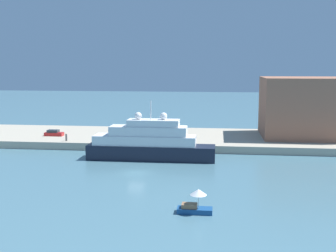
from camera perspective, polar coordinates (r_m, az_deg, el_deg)
The scene contains 8 objects.
ground at distance 67.40m, azimuth -4.28°, elevation -6.29°, with size 400.00×400.00×0.00m, color slate.
quay_dock at distance 93.73m, azimuth -1.08°, elevation -1.66°, with size 110.00×22.91×1.50m, color #ADA38E.
large_yacht at distance 76.05m, azimuth -2.54°, elevation -2.34°, with size 22.85×4.45×10.63m.
small_motorboat at distance 49.50m, azimuth 3.67°, elevation -10.36°, with size 4.05×1.91×2.85m.
harbor_building at distance 95.53m, azimuth 18.14°, elevation 2.41°, with size 18.83×15.46×12.70m, color #9E664C.
parked_car at distance 95.82m, azimuth -15.08°, elevation -0.94°, with size 3.99×1.73×1.29m.
person_figure at distance 88.63m, azimuth -13.50°, elevation -1.49°, with size 0.36×0.36×1.61m.
mooring_bollard at distance 83.50m, azimuth -2.70°, elevation -2.10°, with size 0.47×0.47×0.81m, color black.
Camera 1 is at (12.66, -64.00, 16.93)m, focal length 45.39 mm.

